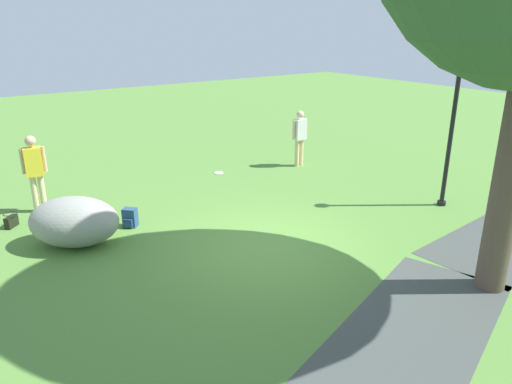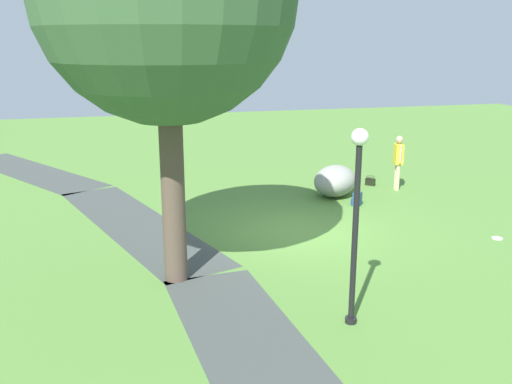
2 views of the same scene
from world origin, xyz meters
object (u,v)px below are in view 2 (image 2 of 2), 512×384
frisbee_on_grass (497,238)px  backpack_by_boulder (357,199)px  lamp_post (356,206)px  woman_with_handbag (398,159)px  lawn_boulder (335,181)px  handbag_on_grass (370,181)px

frisbee_on_grass → backpack_by_boulder: bearing=32.0°
lamp_post → woman_with_handbag: lamp_post is taller
lawn_boulder → backpack_by_boulder: (-1.17, -0.22, -0.28)m
backpack_by_boulder → frisbee_on_grass: 4.09m
woman_with_handbag → lawn_boulder: bearing=94.5°
lawn_boulder → woman_with_handbag: size_ratio=1.20×
woman_with_handbag → handbag_on_grass: size_ratio=4.57×
frisbee_on_grass → lamp_post: bearing=120.1°
handbag_on_grass → backpack_by_boulder: backpack_by_boulder is taller
woman_with_handbag → handbag_on_grass: woman_with_handbag is taller
lawn_boulder → frisbee_on_grass: lawn_boulder is taller
lawn_boulder → handbag_on_grass: 1.88m
backpack_by_boulder → frisbee_on_grass: backpack_by_boulder is taller
woman_with_handbag → handbag_on_grass: bearing=39.2°
lawn_boulder → backpack_by_boulder: bearing=-169.4°
lamp_post → frisbee_on_grass: lamp_post is taller
woman_with_handbag → backpack_by_boulder: size_ratio=4.39×
woman_with_handbag → handbag_on_grass: 1.27m
handbag_on_grass → backpack_by_boulder: (-2.05, 1.41, 0.05)m
handbag_on_grass → frisbee_on_grass: (-5.52, -0.75, -0.13)m
lamp_post → frisbee_on_grass: bearing=-59.9°
backpack_by_boulder → frisbee_on_grass: size_ratio=1.54×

